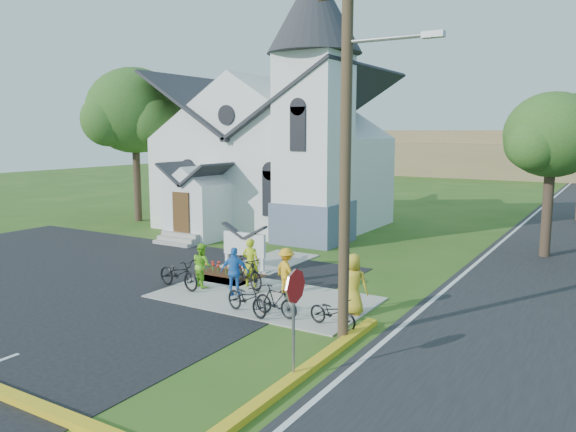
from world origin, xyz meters
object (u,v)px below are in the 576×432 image
Objects in this scene: cyclist_2 at (235,272)px; bike_2 at (247,298)px; bike_3 at (276,301)px; cyclist_0 at (251,263)px; church_sign at (244,245)px; utility_pole at (348,130)px; bike_0 at (179,273)px; cyclist_4 at (353,284)px; cyclist_1 at (202,265)px; bike_1 at (247,272)px; bike_4 at (333,313)px; cyclist_3 at (286,271)px; stop_sign at (295,301)px.

bike_2 is (1.42, -1.32, -0.33)m from cyclist_2.
cyclist_0 is at bearing 53.82° from bike_3.
utility_pole is (6.56, -4.70, 4.38)m from church_sign.
utility_pole reaches higher than bike_0.
cyclist_2 is 4.09m from cyclist_4.
cyclist_0 reaches higher than cyclist_1.
cyclist_0 is (-4.93, 2.78, -4.50)m from utility_pole.
cyclist_1 is (0.56, 0.58, 0.25)m from bike_0.
church_sign is 1.23× the size of bike_2.
bike_0 is at bearing 143.61° from bike_1.
bike_4 is (4.26, -2.18, -0.45)m from cyclist_0.
utility_pole reaches higher than bike_3.
church_sign reaches higher than bike_4.
bike_2 is 0.88m from bike_3.
bike_2 is 1.17× the size of cyclist_3.
cyclist_2 is (1.82, -3.08, -0.17)m from church_sign.
bike_3 is at bearing 132.56° from cyclist_2.
cyclist_2 reaches higher than cyclist_1.
bike_0 is 2.33m from bike_1.
cyclist_1 is at bearing -86.13° from church_sign.
cyclist_0 is 0.36m from bike_1.
bike_0 is at bearing 86.01° from bike_3.
cyclist_3 reaches higher than bike_4.
bike_2 is at bearing 115.80° from cyclist_3.
cyclist_4 is at bearing 109.29° from utility_pole.
cyclist_3 is 2.92m from cyclist_4.
stop_sign is at bearing -115.28° from bike_1.
bike_2 is (1.64, -2.30, -0.08)m from bike_1.
bike_0 is at bearing -3.93° from cyclist_4.
church_sign is at bearing 50.66° from bike_3.
bike_1 is (-5.04, 5.30, -1.19)m from stop_sign.
bike_1 is 3.22m from bike_3.
cyclist_0 is at bearing -49.53° from church_sign.
bike_1 is 1.53m from cyclist_3.
utility_pole reaches higher than cyclist_2.
stop_sign is at bearing -48.12° from church_sign.
cyclist_2 is at bearing -73.98° from bike_0.
church_sign is 1.44× the size of cyclist_1.
utility_pole is at bearing 138.75° from cyclist_2.
cyclist_3 is at bearing 122.93° from stop_sign.
stop_sign is 3.63m from bike_4.
cyclist_0 is at bearing -45.44° from bike_0.
church_sign is 5.84m from bike_3.
utility_pole is 4.88m from cyclist_4.
cyclist_0 is 1.47m from cyclist_3.
cyclist_3 is (-3.53, 5.46, -0.97)m from stop_sign.
utility_pole is at bearing -96.45° from bike_1.
church_sign is at bearing 66.12° from bike_4.
bike_1 is at bearing 133.58° from stop_sign.
cyclist_3 is at bearing -160.81° from cyclist_2.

